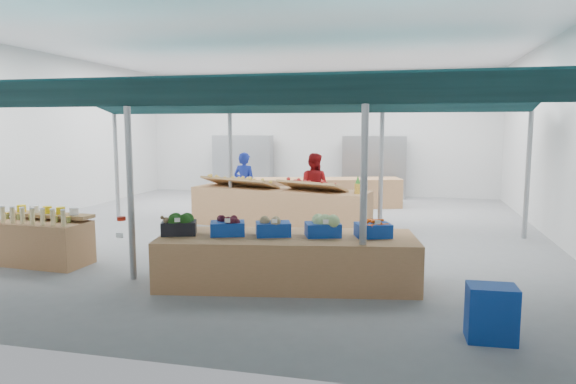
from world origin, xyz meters
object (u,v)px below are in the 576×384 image
at_px(fruit_counter, 279,208).
at_px(veg_counter, 287,260).
at_px(vendor_left, 245,185).
at_px(crate_stack, 491,313).
at_px(bottle_shelf, 42,240).
at_px(vendor_right, 313,187).

bearing_deg(fruit_counter, veg_counter, -63.76).
bearing_deg(vendor_left, veg_counter, 124.75).
distance_m(fruit_counter, crate_stack, 6.83).
xyz_separation_m(veg_counter, fruit_counter, (-1.17, 4.18, 0.08)).
height_order(veg_counter, fruit_counter, fruit_counter).
bearing_deg(bottle_shelf, crate_stack, -9.93).
distance_m(bottle_shelf, vendor_right, 6.37).
relative_size(bottle_shelf, fruit_counter, 0.40).
height_order(vendor_left, vendor_right, same).
height_order(veg_counter, vendor_right, vendor_right).
bearing_deg(fruit_counter, bottle_shelf, -117.72).
bearing_deg(vendor_right, vendor_left, 10.55).
bearing_deg(fruit_counter, vendor_left, 148.04).
bearing_deg(fruit_counter, vendor_right, 71.94).
bearing_deg(vendor_left, bottle_shelf, 79.50).
bearing_deg(veg_counter, fruit_counter, 95.86).
bearing_deg(vendor_right, veg_counter, 106.76).
bearing_deg(crate_stack, veg_counter, 150.71).
bearing_deg(veg_counter, crate_stack, -39.11).
relative_size(bottle_shelf, vendor_right, 1.01).
xyz_separation_m(bottle_shelf, veg_counter, (4.35, -0.17, -0.04)).
distance_m(veg_counter, vendor_right, 5.34).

